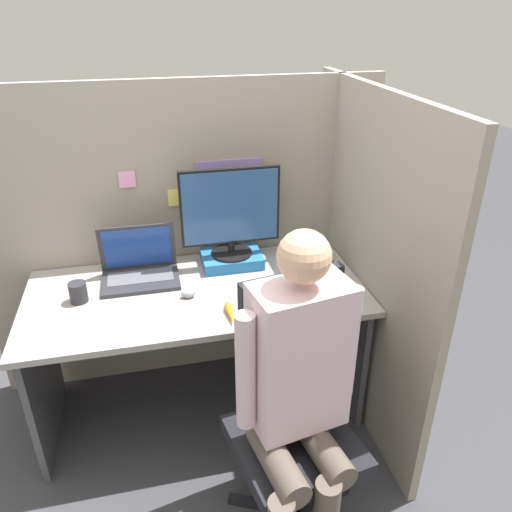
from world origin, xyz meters
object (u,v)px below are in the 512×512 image
object	(u,v)px
monitor	(230,211)
coffee_mug	(299,253)
laptop	(140,270)
pen_cup	(78,292)
paper_box	(232,259)
stapler	(326,261)
carrot_toy	(231,314)
office_chair	(292,405)
person	(300,386)

from	to	relation	value
monitor	coffee_mug	bearing A→B (deg)	-8.45
laptop	pen_cup	size ratio (longest dim) A/B	3.88
paper_box	laptop	world-z (taller)	laptop
stapler	pen_cup	world-z (taller)	pen_cup
laptop	coffee_mug	xyz separation A→B (m)	(0.82, 0.00, -0.00)
monitor	carrot_toy	world-z (taller)	monitor
laptop	office_chair	distance (m)	1.00
carrot_toy	coffee_mug	xyz separation A→B (m)	(0.45, 0.44, 0.03)
office_chair	pen_cup	xyz separation A→B (m)	(-0.84, 0.63, 0.27)
office_chair	coffee_mug	size ratio (longest dim) A/B	10.83
monitor	coffee_mug	world-z (taller)	monitor
laptop	office_chair	bearing A→B (deg)	-54.38
stapler	office_chair	size ratio (longest dim) A/B	0.12
laptop	stapler	bearing A→B (deg)	-4.61
coffee_mug	paper_box	bearing A→B (deg)	171.99
laptop	carrot_toy	xyz separation A→B (m)	(0.37, -0.44, -0.03)
office_chair	coffee_mug	world-z (taller)	office_chair
office_chair	person	size ratio (longest dim) A/B	0.78
carrot_toy	office_chair	bearing A→B (deg)	-61.70
carrot_toy	office_chair	distance (m)	0.46
person	coffee_mug	xyz separation A→B (m)	(0.29, 0.94, 0.03)
monitor	laptop	xyz separation A→B (m)	(-0.47, -0.06, -0.24)
stapler	coffee_mug	xyz separation A→B (m)	(-0.12, 0.08, 0.02)
stapler	coffee_mug	world-z (taller)	coffee_mug
office_chair	pen_cup	distance (m)	1.08
laptop	person	distance (m)	1.08
pen_cup	person	bearing A→B (deg)	-44.36
paper_box	person	world-z (taller)	person
laptop	stapler	world-z (taller)	laptop
coffee_mug	laptop	bearing A→B (deg)	-179.70
laptop	carrot_toy	world-z (taller)	laptop
paper_box	stapler	size ratio (longest dim) A/B	2.54
office_chair	person	world-z (taller)	person
laptop	coffee_mug	world-z (taller)	laptop
coffee_mug	stapler	bearing A→B (deg)	-33.72
person	monitor	bearing A→B (deg)	93.49
carrot_toy	stapler	bearing A→B (deg)	32.47
carrot_toy	pen_cup	world-z (taller)	pen_cup
office_chair	pen_cup	size ratio (longest dim) A/B	10.91
paper_box	monitor	size ratio (longest dim) A/B	0.61
monitor	stapler	bearing A→B (deg)	-15.69
paper_box	stapler	bearing A→B (deg)	-15.38
carrot_toy	pen_cup	size ratio (longest dim) A/B	1.67
paper_box	laptop	size ratio (longest dim) A/B	0.83
paper_box	coffee_mug	distance (m)	0.35
laptop	pen_cup	bearing A→B (deg)	-152.04
carrot_toy	pen_cup	xyz separation A→B (m)	(-0.65, 0.29, 0.03)
laptop	monitor	bearing A→B (deg)	6.86
office_chair	pen_cup	world-z (taller)	office_chair
carrot_toy	coffee_mug	size ratio (longest dim) A/B	1.66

